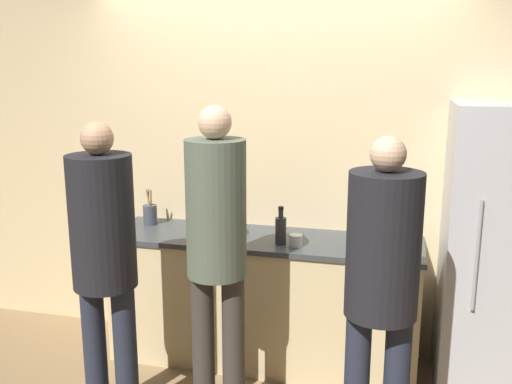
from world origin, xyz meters
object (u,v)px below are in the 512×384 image
utensil_crock (150,214)px  cup_white (296,241)px  potted_plant (362,223)px  fruit_bowl (217,228)px  person_left (104,250)px  person_center (217,240)px  refrigerator (510,255)px  person_right (382,275)px  bottle_dark (281,229)px

utensil_crock → cup_white: (1.10, -0.24, -0.04)m
potted_plant → cup_white: bearing=-151.1°
fruit_bowl → cup_white: size_ratio=3.99×
fruit_bowl → cup_white: bearing=-11.5°
person_left → utensil_crock: person_left is taller
person_center → utensil_crock: (-0.75, 0.78, -0.10)m
refrigerator → person_center: size_ratio=1.00×
person_left → utensil_crock: size_ratio=6.69×
refrigerator → fruit_bowl: size_ratio=5.39×
cup_white → potted_plant: size_ratio=0.38×
person_right → potted_plant: (-0.16, 0.94, -0.01)m
person_left → fruit_bowl: 0.94m
cup_white → person_left: bearing=-141.1°
person_center → person_right: (0.90, -0.19, -0.05)m
person_left → person_center: bearing=20.1°
person_left → refrigerator: bearing=21.1°
bottle_dark → person_right: bearing=-48.8°
person_right → utensil_crock: person_right is taller
person_left → person_right: size_ratio=1.02×
person_left → person_center: person_center is taller
bottle_dark → potted_plant: 0.53m
person_left → bottle_dark: bearing=43.2°
person_left → potted_plant: bearing=36.1°
person_center → utensil_crock: person_center is taller
utensil_crock → bottle_dark: bearing=-12.2°
person_center → potted_plant: bearing=45.3°
potted_plant → person_center: bearing=-134.7°
cup_white → potted_plant: potted_plant is taller
person_center → cup_white: (0.35, 0.54, -0.14)m
person_center → cup_white: person_center is taller
refrigerator → cup_white: refrigerator is taller
person_right → utensil_crock: bearing=149.7°
bottle_dark → potted_plant: size_ratio=1.10×
person_left → potted_plant: 1.63m
bottle_dark → fruit_bowl: bearing=169.1°
cup_white → utensil_crock: bearing=167.6°
person_left → bottle_dark: (0.82, 0.77, -0.04)m
person_right → utensil_crock: size_ratio=6.57×
fruit_bowl → bottle_dark: bearing=-10.9°
person_left → bottle_dark: person_left is taller
refrigerator → person_right: (-0.73, -0.83, 0.12)m
person_right → person_center: bearing=168.2°
refrigerator → fruit_bowl: bearing=179.8°
potted_plant → refrigerator: bearing=-7.1°
person_left → utensil_crock: bearing=100.3°
person_left → potted_plant: size_ratio=7.75×
bottle_dark → refrigerator: bearing=3.4°
person_right → fruit_bowl: size_ratio=5.08×
fruit_bowl → bottle_dark: bottle_dark is taller
person_left → cup_white: person_left is taller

